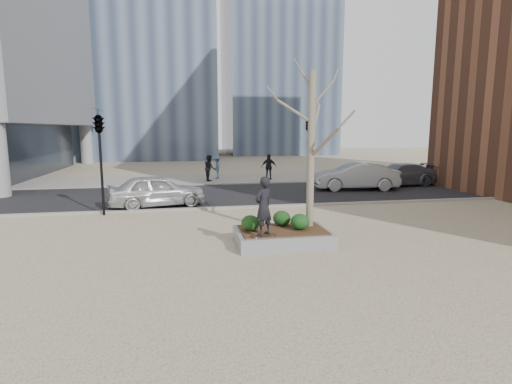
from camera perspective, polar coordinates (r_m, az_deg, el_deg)
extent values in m
plane|color=#BEAE8C|center=(12.85, -0.58, -7.63)|extent=(120.00, 120.00, 0.00)
cube|color=black|center=(22.53, -4.94, -0.37)|extent=(60.00, 8.00, 0.02)
cube|color=gray|center=(29.43, -6.26, 1.83)|extent=(60.00, 6.00, 0.02)
cube|color=gray|center=(12.99, 3.79, -6.44)|extent=(3.00, 2.00, 0.45)
cube|color=#382314|center=(12.93, 3.80, -5.39)|extent=(2.70, 1.70, 0.04)
ellipsoid|color=#173B12|center=(12.64, -0.80, -4.45)|extent=(0.58, 0.58, 0.50)
ellipsoid|color=black|center=(13.32, 3.70, -3.76)|extent=(0.59, 0.59, 0.50)
ellipsoid|color=#123914|center=(12.85, 6.29, -4.25)|extent=(0.60, 0.60, 0.51)
imported|color=black|center=(11.87, 1.08, -2.02)|extent=(0.77, 0.73, 1.77)
imported|color=#B9B9BD|center=(19.43, -13.97, 0.20)|extent=(4.79, 2.76, 1.53)
imported|color=#929599|center=(24.86, 14.04, 2.23)|extent=(5.22, 2.44, 1.66)
imported|color=slate|center=(27.51, 19.68, 2.37)|extent=(4.99, 2.18, 1.43)
imported|color=black|center=(28.33, -6.65, 3.44)|extent=(0.78, 0.96, 1.84)
imported|color=#45647D|center=(29.64, -5.65, 3.56)|extent=(0.69, 1.12, 1.69)
imported|color=black|center=(28.90, 1.87, 3.61)|extent=(1.16, 0.74, 1.84)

